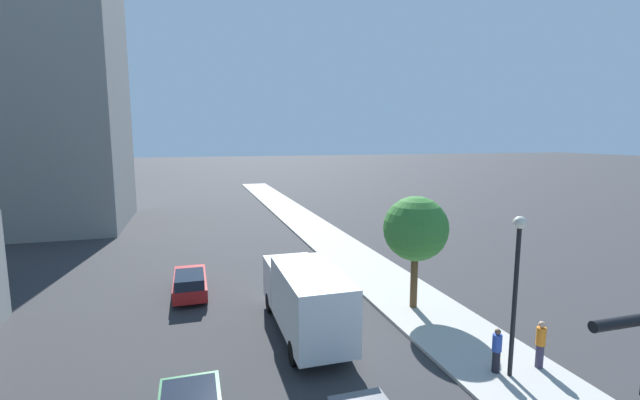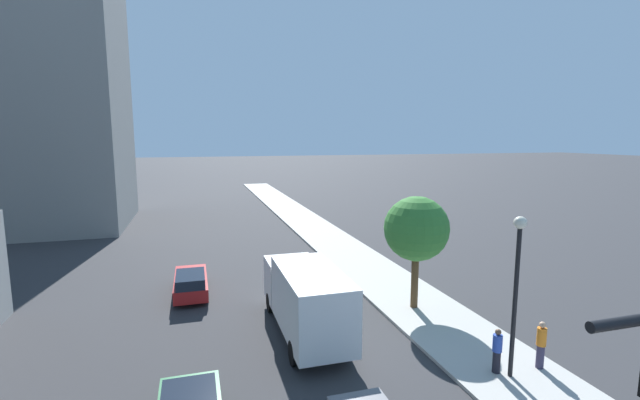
{
  "view_description": "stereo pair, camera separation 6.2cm",
  "coord_description": "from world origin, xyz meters",
  "views": [
    {
      "loc": [
        -2.04,
        0.75,
        8.64
      ],
      "look_at": [
        1.98,
        14.26,
        6.59
      ],
      "focal_mm": 24.28,
      "sensor_mm": 36.0,
      "label": 1
    },
    {
      "loc": [
        -1.98,
        0.74,
        8.64
      ],
      "look_at": [
        1.98,
        14.26,
        6.59
      ],
      "focal_mm": 24.28,
      "sensor_mm": 36.0,
      "label": 2
    }
  ],
  "objects": [
    {
      "name": "street_tree",
      "position": [
        8.43,
        19.4,
        4.16
      ],
      "size": [
        3.21,
        3.21,
        5.64
      ],
      "color": "brown",
      "rests_on": "sidewalk"
    },
    {
      "name": "sidewalk",
      "position": [
        8.79,
        20.0,
        0.07
      ],
      "size": [
        4.27,
        120.0,
        0.15
      ],
      "primitive_type": "cube",
      "color": "#B2AFA8",
      "rests_on": "ground"
    },
    {
      "name": "pedestrian_orange_shirt",
      "position": [
        10.07,
        12.85,
        1.07
      ],
      "size": [
        0.34,
        0.34,
        1.8
      ],
      "color": "#38334C",
      "rests_on": "sidewalk"
    },
    {
      "name": "pedestrian_blue_shirt",
      "position": [
        8.31,
        13.04,
        0.99
      ],
      "size": [
        0.34,
        0.34,
        1.66
      ],
      "color": "black",
      "rests_on": "sidewalk"
    },
    {
      "name": "construction_building",
      "position": [
        -15.24,
        48.09,
        18.51
      ],
      "size": [
        23.27,
        16.98,
        43.8
      ],
      "color": "gray",
      "rests_on": "ground"
    },
    {
      "name": "box_truck",
      "position": [
        2.47,
        18.17,
        1.79
      ],
      "size": [
        2.38,
        7.71,
        3.21
      ],
      "color": "silver",
      "rests_on": "ground"
    },
    {
      "name": "street_lamp",
      "position": [
        8.64,
        12.69,
        3.96
      ],
      "size": [
        0.44,
        0.44,
        5.83
      ],
      "color": "black",
      "rests_on": "sidewalk"
    },
    {
      "name": "car_red",
      "position": [
        -2.38,
        24.69,
        0.73
      ],
      "size": [
        1.75,
        4.8,
        1.47
      ],
      "color": "red",
      "rests_on": "ground"
    }
  ]
}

